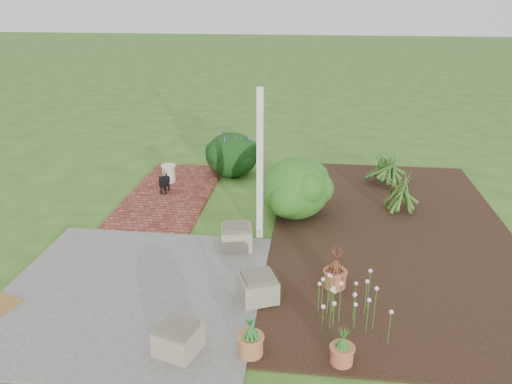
# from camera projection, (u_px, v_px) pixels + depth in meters

# --- Properties ---
(ground) EXTENTS (80.00, 80.00, 0.00)m
(ground) POSITION_uv_depth(u_px,v_px,m) (241.00, 240.00, 8.24)
(ground) COLOR #355A1C
(ground) RESTS_ON ground
(concrete_patio) EXTENTS (3.50, 3.50, 0.04)m
(concrete_patio) POSITION_uv_depth(u_px,v_px,m) (131.00, 293.00, 6.77)
(concrete_patio) COLOR #5A5957
(concrete_patio) RESTS_ON ground
(brick_path) EXTENTS (1.60, 3.50, 0.04)m
(brick_path) POSITION_uv_depth(u_px,v_px,m) (170.00, 194.00, 10.03)
(brick_path) COLOR maroon
(brick_path) RESTS_ON ground
(garden_bed) EXTENTS (4.00, 7.00, 0.03)m
(garden_bed) POSITION_uv_depth(u_px,v_px,m) (392.00, 233.00, 8.42)
(garden_bed) COLOR black
(garden_bed) RESTS_ON ground
(veranda_post) EXTENTS (0.10, 0.10, 2.50)m
(veranda_post) POSITION_uv_depth(u_px,v_px,m) (260.00, 167.00, 7.83)
(veranda_post) COLOR white
(veranda_post) RESTS_ON ground
(stone_trough_near) EXTENTS (0.56, 0.56, 0.30)m
(stone_trough_near) POSITION_uv_depth(u_px,v_px,m) (178.00, 340.00, 5.60)
(stone_trough_near) COLOR gray
(stone_trough_near) RESTS_ON concrete_patio
(stone_trough_mid) EXTENTS (0.60, 0.60, 0.31)m
(stone_trough_mid) POSITION_uv_depth(u_px,v_px,m) (258.00, 288.00, 6.56)
(stone_trough_mid) COLOR gray
(stone_trough_mid) RESTS_ON concrete_patio
(stone_trough_far) EXTENTS (0.55, 0.55, 0.32)m
(stone_trough_far) POSITION_uv_depth(u_px,v_px,m) (237.00, 237.00, 7.90)
(stone_trough_far) COLOR gray
(stone_trough_far) RESTS_ON concrete_patio
(black_dog) EXTENTS (0.15, 0.46, 0.40)m
(black_dog) POSITION_uv_depth(u_px,v_px,m) (164.00, 182.00, 9.95)
(black_dog) COLOR black
(black_dog) RESTS_ON brick_path
(cream_ceramic_urn) EXTENTS (0.28, 0.28, 0.36)m
(cream_ceramic_urn) POSITION_uv_depth(u_px,v_px,m) (169.00, 173.00, 10.56)
(cream_ceramic_urn) COLOR beige
(cream_ceramic_urn) RESTS_ON brick_path
(evergreen_shrub) EXTENTS (1.36, 1.36, 1.07)m
(evergreen_shrub) POSITION_uv_depth(u_px,v_px,m) (295.00, 187.00, 8.90)
(evergreen_shrub) COLOR #204413
(evergreen_shrub) RESTS_ON garden_bed
(agapanthus_clump_back) EXTENTS (1.07, 1.07, 0.88)m
(agapanthus_clump_back) POSITION_uv_depth(u_px,v_px,m) (400.00, 188.00, 9.12)
(agapanthus_clump_back) COLOR #123711
(agapanthus_clump_back) RESTS_ON garden_bed
(agapanthus_clump_front) EXTENTS (1.03, 1.03, 0.90)m
(agapanthus_clump_front) POSITION_uv_depth(u_px,v_px,m) (386.00, 163.00, 10.37)
(agapanthus_clump_front) COLOR #12411A
(agapanthus_clump_front) RESTS_ON garden_bed
(pink_flower_patch) EXTENTS (0.99, 0.99, 0.58)m
(pink_flower_patch) POSITION_uv_depth(u_px,v_px,m) (352.00, 301.00, 6.07)
(pink_flower_patch) COLOR #113D0F
(pink_flower_patch) RESTS_ON garden_bed
(terracotta_pot_bronze) EXTENTS (0.35, 0.35, 0.25)m
(terracotta_pot_bronze) POSITION_uv_depth(u_px,v_px,m) (335.00, 279.00, 6.85)
(terracotta_pot_bronze) COLOR #AB633A
(terracotta_pot_bronze) RESTS_ON garden_bed
(terracotta_pot_small_left) EXTENTS (0.30, 0.30, 0.21)m
(terracotta_pot_small_left) POSITION_uv_depth(u_px,v_px,m) (342.00, 354.00, 5.45)
(terracotta_pot_small_left) COLOR #B35D3C
(terracotta_pot_small_left) RESTS_ON garden_bed
(terracotta_pot_small_right) EXTENTS (0.35, 0.35, 0.24)m
(terracotta_pot_small_right) POSITION_uv_depth(u_px,v_px,m) (250.00, 345.00, 5.58)
(terracotta_pot_small_right) COLOR #B06C3B
(terracotta_pot_small_right) RESTS_ON garden_bed
(purple_flowering_bush) EXTENTS (1.41, 1.41, 0.98)m
(purple_flowering_bush) POSITION_uv_depth(u_px,v_px,m) (232.00, 154.00, 10.95)
(purple_flowering_bush) COLOR black
(purple_flowering_bush) RESTS_ON ground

